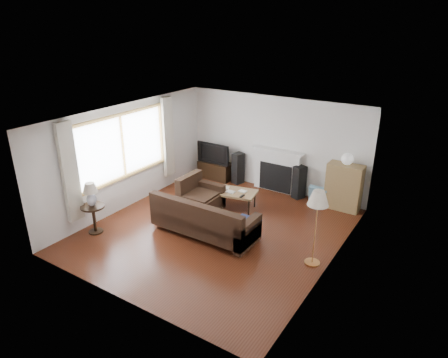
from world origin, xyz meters
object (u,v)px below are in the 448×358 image
Objects in this scene: sectional_sofa at (205,217)px; coffee_table at (232,199)px; floor_lamp at (315,228)px; side_table at (94,219)px; bookshelf at (344,187)px; tv_stand at (215,170)px.

coffee_table is (-0.18, 1.40, -0.18)m from sectional_sofa.
floor_lamp is 2.38× the size of side_table.
bookshelf is 2.62m from floor_lamp.
bookshelf is 1.80× the size of side_table.
floor_lamp is at bearing -36.88° from coffee_table.
tv_stand is 0.39× the size of sectional_sofa.
bookshelf is 5.74m from side_table.
bookshelf is 0.76× the size of floor_lamp.
coffee_table is 3.20m from side_table.
tv_stand is at bearing -179.61° from bookshelf.
coffee_table is (-2.25, -1.40, -0.34)m from bookshelf.
floor_lamp reaches higher than coffee_table.
coffee_table is 1.82× the size of side_table.
side_table is (-2.03, -1.20, -0.09)m from sectional_sofa.
sectional_sofa reaches higher than coffee_table.
bookshelf reaches higher than tv_stand.
sectional_sofa is 1.43m from coffee_table.
floor_lamp reaches higher than sectional_sofa.
bookshelf is at bearing 53.48° from sectional_sofa.
side_table is (-0.45, -3.98, 0.07)m from tv_stand.
floor_lamp is (2.52, -1.20, 0.52)m from coffee_table.
sectional_sofa is 2.16× the size of coffee_table.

